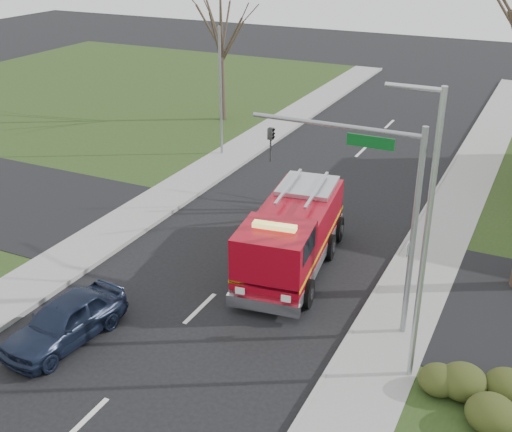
% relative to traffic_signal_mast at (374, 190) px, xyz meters
% --- Properties ---
extents(ground, '(120.00, 120.00, 0.00)m').
position_rel_traffic_signal_mast_xyz_m(ground, '(-5.21, -1.50, -4.71)').
color(ground, black).
rests_on(ground, ground).
extents(sidewalk_right, '(2.40, 80.00, 0.15)m').
position_rel_traffic_signal_mast_xyz_m(sidewalk_right, '(0.99, -1.50, -4.63)').
color(sidewalk_right, gray).
rests_on(sidewalk_right, ground).
extents(sidewalk_left, '(2.40, 80.00, 0.15)m').
position_rel_traffic_signal_mast_xyz_m(sidewalk_left, '(-11.41, -1.50, -4.63)').
color(sidewalk_left, gray).
rests_on(sidewalk_left, ground).
extents(hedge_corner, '(2.80, 2.00, 0.90)m').
position_rel_traffic_signal_mast_xyz_m(hedge_corner, '(3.79, -2.50, -4.13)').
color(hedge_corner, '#2E3513').
rests_on(hedge_corner, lawn_right).
extents(bare_tree_left, '(4.50, 4.50, 9.00)m').
position_rel_traffic_signal_mast_xyz_m(bare_tree_left, '(-15.21, 18.50, 0.86)').
color(bare_tree_left, '#382B21').
rests_on(bare_tree_left, ground).
extents(traffic_signal_mast, '(5.29, 0.18, 6.80)m').
position_rel_traffic_signal_mast_xyz_m(traffic_signal_mast, '(0.00, 0.00, 0.00)').
color(traffic_signal_mast, gray).
rests_on(traffic_signal_mast, ground).
extents(streetlight_pole, '(1.48, 0.16, 8.40)m').
position_rel_traffic_signal_mast_xyz_m(streetlight_pole, '(1.93, -2.00, -0.16)').
color(streetlight_pole, '#B7BABF').
rests_on(streetlight_pole, ground).
extents(utility_pole_far, '(0.14, 0.14, 7.00)m').
position_rel_traffic_signal_mast_xyz_m(utility_pole_far, '(-12.01, 12.50, -1.21)').
color(utility_pole_far, gray).
rests_on(utility_pole_far, ground).
extents(fire_engine, '(3.52, 7.40, 2.87)m').
position_rel_traffic_signal_mast_xyz_m(fire_engine, '(-3.53, 2.35, -3.41)').
color(fire_engine, maroon).
rests_on(fire_engine, ground).
extents(parked_car_maroon, '(2.13, 4.37, 1.44)m').
position_rel_traffic_signal_mast_xyz_m(parked_car_maroon, '(-8.01, -4.84, -3.99)').
color(parked_car_maroon, '#192137').
rests_on(parked_car_maroon, ground).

